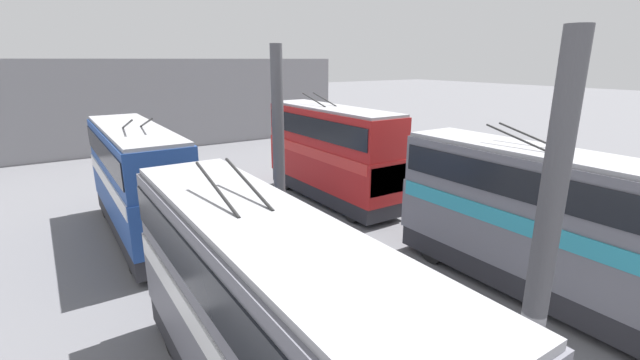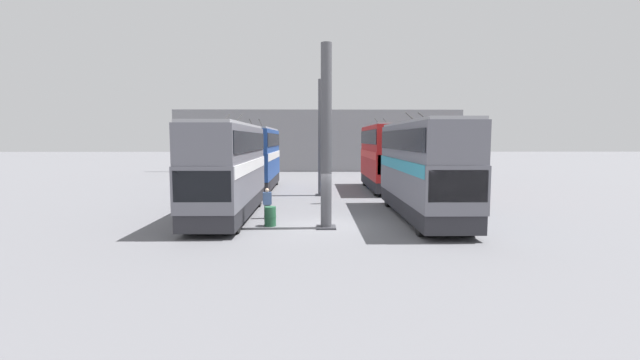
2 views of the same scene
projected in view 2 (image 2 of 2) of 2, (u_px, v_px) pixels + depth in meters
name	position (u px, v px, depth m)	size (l,w,h in m)	color
ground_plane	(326.00, 226.00, 19.84)	(240.00, 240.00, 0.00)	slate
depot_back_wall	(318.00, 141.00, 53.29)	(0.50, 36.00, 7.70)	gray
support_column_near	(326.00, 140.00, 19.09)	(0.88, 0.88, 8.25)	#4C4C51
support_column_far	(322.00, 140.00, 30.42)	(0.88, 0.88, 8.25)	#4C4C51
bus_left_near	(423.00, 164.00, 21.62)	(10.85, 2.54, 5.54)	black
bus_left_far	(383.00, 153.00, 33.89)	(9.56, 2.54, 5.83)	black
bus_right_mid	(228.00, 165.00, 21.85)	(10.35, 2.54, 5.44)	black
bus_right_far	(259.00, 155.00, 34.18)	(9.97, 2.54, 5.54)	black
person_aisle_midway	(324.00, 190.00, 26.73)	(0.38, 0.48, 1.69)	#2D2D33
person_by_right_row	(267.00, 203.00, 21.76)	(0.33, 0.46, 1.56)	#384251
oil_drum	(270.00, 216.00, 19.89)	(0.57, 0.57, 0.91)	#235638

